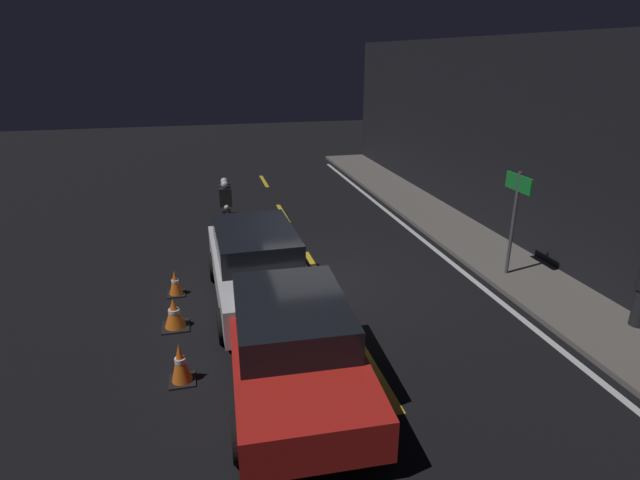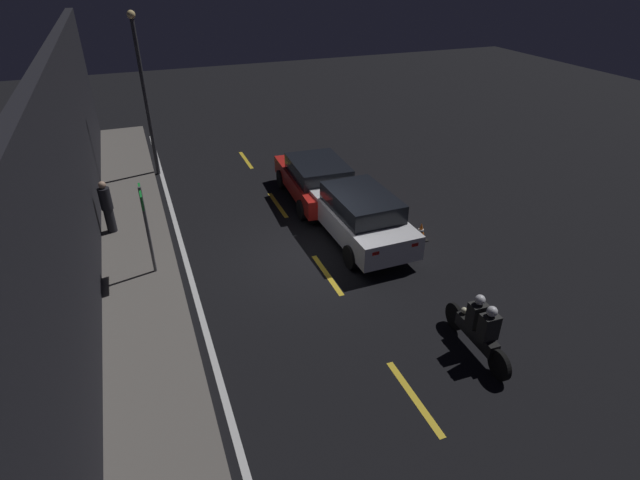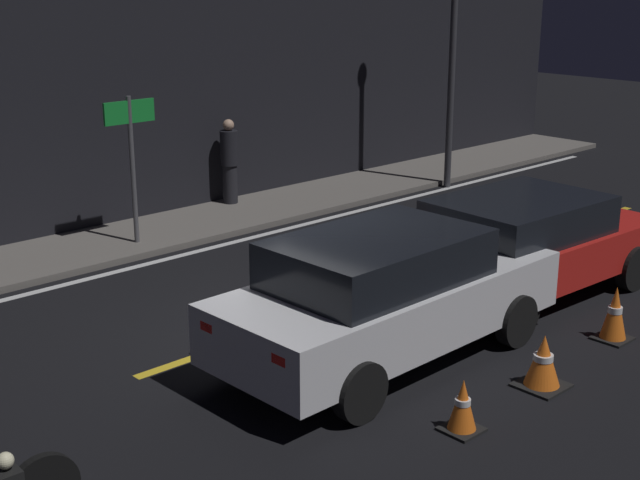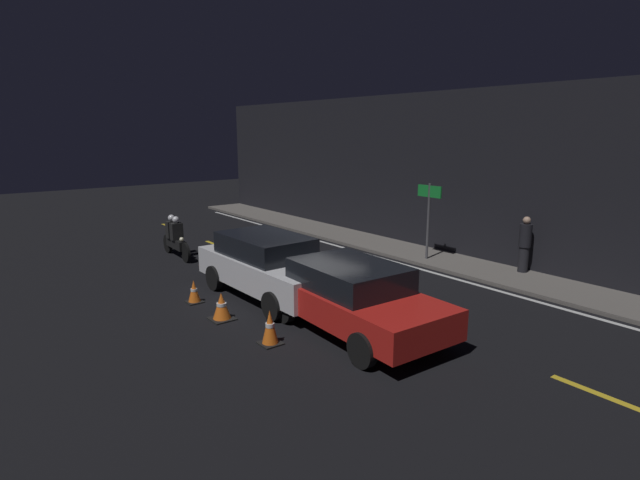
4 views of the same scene
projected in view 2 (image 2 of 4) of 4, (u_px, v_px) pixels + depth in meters
The scene contains 17 objects.
ground_plane at pixel (314, 256), 13.98m from camera, with size 56.00×56.00×0.00m, color black.
raised_curb at pixel (143, 289), 12.53m from camera, with size 28.00×1.91×0.11m.
building_front at pixel (69, 201), 10.87m from camera, with size 28.00×0.30×5.38m.
lane_dash_b at pixel (414, 397), 9.54m from camera, with size 2.00×0.14×0.01m.
lane_dash_c at pixel (327, 275), 13.17m from camera, with size 2.00×0.14×0.01m.
lane_dash_d at pixel (278, 205), 16.81m from camera, with size 2.00×0.14×0.01m.
lane_dash_e at pixel (246, 160), 20.45m from camera, with size 2.00×0.14×0.01m.
lane_solid_kerb at pixel (192, 281), 12.93m from camera, with size 25.20×0.14×0.01m.
sedan_white at pixel (359, 214), 14.41m from camera, with size 4.46×1.94×1.55m.
taxi_red at pixel (317, 179), 16.81m from camera, with size 4.29×2.14×1.43m.
motorcycle at pixel (480, 329), 10.29m from camera, with size 2.24×0.38×1.38m.
traffic_cone_near at pixel (421, 232), 14.65m from camera, with size 0.38×0.38×0.56m.
traffic_cone_mid at pixel (397, 211), 15.78m from camera, with size 0.51×0.51×0.61m.
traffic_cone_far at pixel (369, 189), 17.15m from camera, with size 0.42×0.42×0.69m.
pedestrian at pixel (107, 207), 14.61m from camera, with size 0.34×0.34×1.61m.
shop_sign at pixel (144, 214), 12.30m from camera, with size 0.90×0.08×2.40m.
street_lamp at pixel (144, 88), 17.57m from camera, with size 0.28×0.28×5.76m.
Camera 2 is at (-11.16, 4.10, 7.38)m, focal length 28.00 mm.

